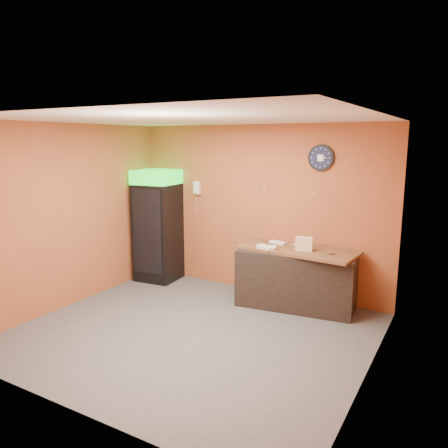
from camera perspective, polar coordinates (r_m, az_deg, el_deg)
The scene contains 15 objects.
floor at distance 6.05m, azimuth -4.05°, elevation -13.97°, with size 4.50×4.50×0.00m, color #47474C.
back_wall at distance 7.33m, azimuth 4.52°, elevation 1.89°, with size 4.50×0.02×2.80m, color #A9562F.
left_wall at distance 7.10m, azimuth -19.49°, elevation 1.01°, with size 0.02×4.00×2.80m, color #A9562F.
right_wall at distance 4.76m, azimuth 18.89°, elevation -3.56°, with size 0.02×4.00×2.80m, color #A9562F.
ceiling at distance 5.50m, azimuth -4.45°, elevation 13.56°, with size 4.50×4.00×0.02m, color white.
beverage_cooler at distance 8.04m, azimuth -8.79°, elevation -0.39°, with size 0.77×0.78×2.02m.
prep_counter at distance 6.88m, azimuth 9.47°, elevation -7.06°, with size 1.76×0.78×0.88m, color black.
wall_clock at distance 6.84m, azimuth 12.55°, elevation 8.44°, with size 0.40×0.06×0.40m.
wall_phone at distance 7.82m, azimuth -3.58°, elevation 4.74°, with size 0.12×0.11×0.22m.
butcher_paper at distance 6.75m, azimuth 9.59°, elevation -3.34°, with size 1.78×0.79×0.04m, color brown.
sub_roll_stack at distance 6.60m, azimuth 10.42°, elevation -2.57°, with size 0.26×0.14×0.21m.
wrapped_sandwich_left at distance 6.68m, azimuth 5.61°, elevation -3.02°, with size 0.29×0.11×0.04m, color silver.
wrapped_sandwich_mid at distance 6.66m, azimuth 5.42°, elevation -3.06°, with size 0.31×0.12×0.04m, color silver.
wrapped_sandwich_right at distance 7.01m, azimuth 7.06°, elevation -2.42°, with size 0.27×0.11×0.04m, color silver.
kitchen_tool at distance 6.91m, azimuth 10.21°, elevation -2.61°, with size 0.06×0.06×0.06m, color silver.
Camera 1 is at (3.08, -4.55, 2.54)m, focal length 35.00 mm.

